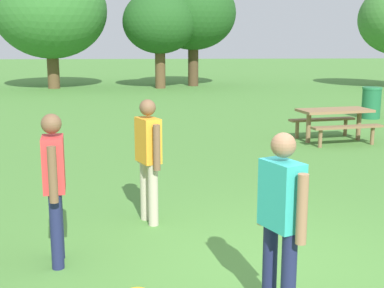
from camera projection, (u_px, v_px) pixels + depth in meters
ground_plane at (268, 270)px, 5.48m from camera, size 120.00×120.00×0.00m
person_thrower at (148, 153)px, 6.73m from camera, size 0.36×0.56×1.64m
person_catcher at (281, 214)px, 4.38m from camera, size 0.36×0.56×1.64m
person_bystander at (54, 179)px, 5.46m from camera, size 0.28×0.60×1.64m
picnic_table_near at (334, 118)px, 12.28m from camera, size 1.94×1.72×0.77m
trash_can_further_along at (371, 103)px, 15.87m from camera, size 0.59×0.59×0.96m
tree_tall_left at (50, 11)px, 24.94m from camera, size 5.42×5.42×6.05m
tree_broad_center at (160, 22)px, 25.14m from camera, size 3.59×3.59×4.74m
tree_far_right at (193, 14)px, 26.38m from camera, size 4.34×4.34×5.53m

